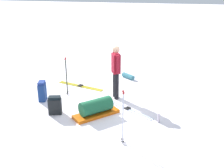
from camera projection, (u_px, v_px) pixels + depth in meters
ground_plane at (112, 106)px, 8.12m from camera, size 80.00×80.00×0.00m
skier_standing at (116, 69)px, 8.34m from camera, size 0.52×0.35×1.70m
ski_pair_near at (80, 86)px, 9.60m from camera, size 0.63×1.79×0.05m
ski_pair_far at (128, 109)px, 7.89m from camera, size 1.15×1.65×0.05m
backpack_large_dark at (42, 91)px, 8.38m from camera, size 0.38×0.29×0.63m
backpack_bright at (55, 105)px, 7.54m from camera, size 0.31×0.41×0.53m
ski_poles_planted_near at (123, 115)px, 6.01m from camera, size 0.17×0.10×1.30m
ski_poles_planted_far at (66, 74)px, 8.69m from camera, size 0.19×0.11×1.25m
gear_sled at (96, 108)px, 7.45m from camera, size 1.26×1.22×0.49m
sleeping_mat_rolled at (128, 76)px, 10.36m from camera, size 0.48×0.55×0.18m
thermos_bottle at (159, 118)px, 7.12m from camera, size 0.07×0.07×0.26m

